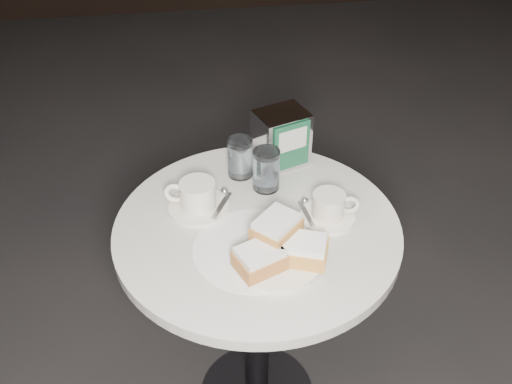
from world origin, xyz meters
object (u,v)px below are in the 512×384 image
Objects in this scene: cafe_table at (257,281)px; beignet_plate at (279,250)px; coffee_cup_left at (197,198)px; napkin_dispenser at (281,138)px; water_glass_left at (240,158)px; water_glass_right at (266,170)px; coffee_cup_right at (329,208)px.

beignet_plate reaches higher than cafe_table.
napkin_dispenser reaches higher than coffee_cup_left.
napkin_dispenser reaches higher than cafe_table.
water_glass_right is at bearing -48.81° from water_glass_left.
water_glass_left is 0.96× the size of water_glass_right.
napkin_dispenser reaches higher than water_glass_left.
napkin_dispenser is (-0.07, 0.25, 0.05)m from coffee_cup_right.
beignet_plate is 0.35m from water_glass_left.
beignet_plate is (0.03, -0.13, 0.23)m from cafe_table.
napkin_dispenser is at bearing 114.07° from coffee_cup_right.
coffee_cup_left is 1.70× the size of water_glass_left.
cafe_table is at bearing 102.61° from beignet_plate.
coffee_cup_right is 0.29m from water_glass_left.
cafe_table is 0.33m from water_glass_left.
cafe_table is 0.27m from beignet_plate.
coffee_cup_left is 0.18m from water_glass_left.
water_glass_left is 0.09m from water_glass_right.
beignet_plate reaches higher than coffee_cup_left.
water_glass_right reaches higher than beignet_plate.
beignet_plate is at bearing -82.83° from water_glass_left.
beignet_plate is 1.23× the size of coffee_cup_left.
water_glass_right is 0.71× the size of napkin_dispenser.
water_glass_left is at bearing 59.57° from coffee_cup_left.
water_glass_left is 0.13m from napkin_dispenser.
beignet_plate is at bearing -38.69° from coffee_cup_left.
coffee_cup_right is at bearing -93.51° from napkin_dispenser.
coffee_cup_left is 0.19m from water_glass_right.
coffee_cup_left is 1.18× the size of coffee_cup_right.
beignet_plate is 2.08× the size of water_glass_left.
beignet_plate is 0.28m from water_glass_right.
napkin_dispenser is at bearing 19.34° from water_glass_left.
water_glass_left is at bearing 93.70° from cafe_table.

